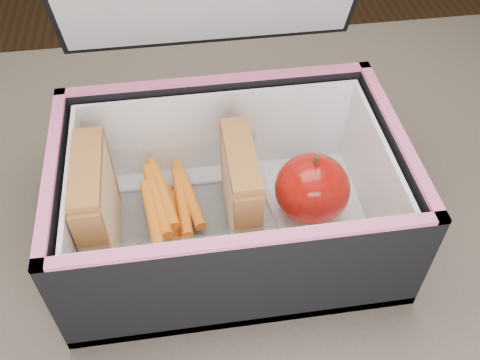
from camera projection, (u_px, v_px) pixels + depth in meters
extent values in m
cube|color=brown|center=(218.00, 288.00, 0.50)|extent=(1.20, 0.80, 0.03)
cube|color=#382D26|center=(478.00, 201.00, 1.06)|extent=(0.05, 0.05, 0.72)
cube|color=beige|center=(89.00, 208.00, 0.46)|extent=(0.01, 0.09, 0.09)
cube|color=#B25566|center=(98.00, 210.00, 0.46)|extent=(0.01, 0.08, 0.09)
cube|color=beige|center=(106.00, 206.00, 0.46)|extent=(0.01, 0.09, 0.09)
cube|color=#945725|center=(86.00, 168.00, 0.42)|extent=(0.02, 0.09, 0.01)
cube|color=beige|center=(233.00, 193.00, 0.47)|extent=(0.01, 0.08, 0.09)
cube|color=#B25566|center=(241.00, 195.00, 0.48)|extent=(0.01, 0.08, 0.08)
cube|color=beige|center=(249.00, 192.00, 0.47)|extent=(0.01, 0.08, 0.09)
cube|color=#945725|center=(241.00, 154.00, 0.44)|extent=(0.02, 0.09, 0.01)
cylinder|color=orange|center=(184.00, 221.00, 0.50)|extent=(0.01, 0.09, 0.01)
cylinder|color=orange|center=(154.00, 207.00, 0.50)|extent=(0.01, 0.09, 0.01)
cylinder|color=orange|center=(157.00, 199.00, 0.49)|extent=(0.03, 0.09, 0.01)
cylinder|color=orange|center=(177.00, 221.00, 0.50)|extent=(0.03, 0.09, 0.01)
cylinder|color=orange|center=(188.00, 193.00, 0.51)|extent=(0.03, 0.09, 0.01)
cylinder|color=orange|center=(153.00, 219.00, 0.48)|extent=(0.02, 0.09, 0.01)
cylinder|color=orange|center=(156.00, 233.00, 0.49)|extent=(0.01, 0.09, 0.01)
cylinder|color=orange|center=(182.00, 199.00, 0.51)|extent=(0.02, 0.09, 0.01)
cylinder|color=orange|center=(162.00, 192.00, 0.50)|extent=(0.03, 0.09, 0.01)
cylinder|color=orange|center=(173.00, 229.00, 0.50)|extent=(0.02, 0.09, 0.01)
cube|color=white|center=(313.00, 210.00, 0.52)|extent=(0.09, 0.09, 0.01)
ellipsoid|color=#930B00|center=(312.00, 189.00, 0.49)|extent=(0.09, 0.09, 0.06)
cylinder|color=#442D18|center=(316.00, 161.00, 0.46)|extent=(0.01, 0.01, 0.01)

